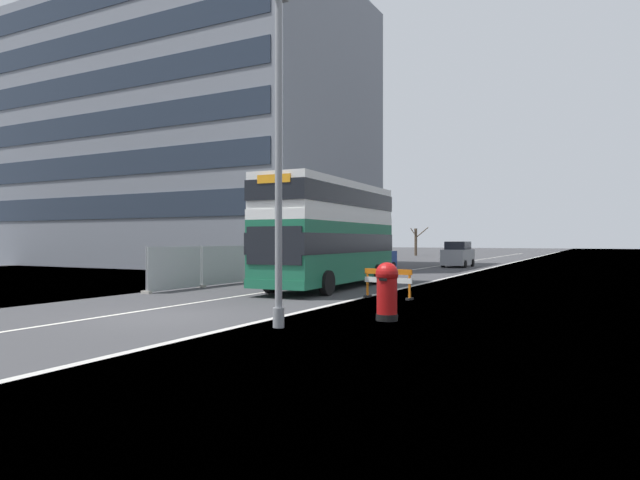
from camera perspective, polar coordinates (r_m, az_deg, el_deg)
name	(u,v)px	position (r m, az deg, el deg)	size (l,w,h in m)	color
ground	(177,319)	(16.34, -14.52, -7.92)	(140.00, 280.00, 0.10)	#38383A
double_decker_bus	(330,232)	(25.25, 1.05, 0.83)	(3.19, 10.46, 4.82)	#196042
lamppost_foreground	(279,168)	(14.04, -4.29, 7.44)	(0.29, 0.70, 8.51)	gray
red_pillar_postbox	(387,289)	(15.28, 6.91, -4.99)	(0.63, 0.63, 1.59)	black
roadworks_barrier	(388,280)	(20.93, 7.03, -4.08)	(1.93, 0.60, 1.11)	orange
construction_site_fence	(279,262)	(31.70, -4.23, -2.28)	(0.44, 20.60, 1.96)	#A8AAAD
car_oncoming_near	(375,257)	(39.51, 5.69, -1.76)	(1.95, 4.33, 2.07)	navy
car_receding_mid	(458,255)	(46.33, 14.03, -1.49)	(1.97, 4.28, 2.06)	gray
bare_tree_far_verge_near	(343,236)	(55.23, 2.40, 0.45)	(3.07, 2.48, 5.16)	#4C3D2D
bare_tree_far_verge_mid	(304,234)	(51.08, -1.64, 0.64)	(2.81, 2.38, 5.67)	#4C3D2D
bare_tree_far_verge_far	(416,240)	(78.17, 9.87, -0.01)	(2.51, 2.65, 3.97)	#4C3D2D
backdrop_office_block	(188,138)	(52.12, -13.46, 10.18)	(30.83, 17.42, 22.79)	gray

